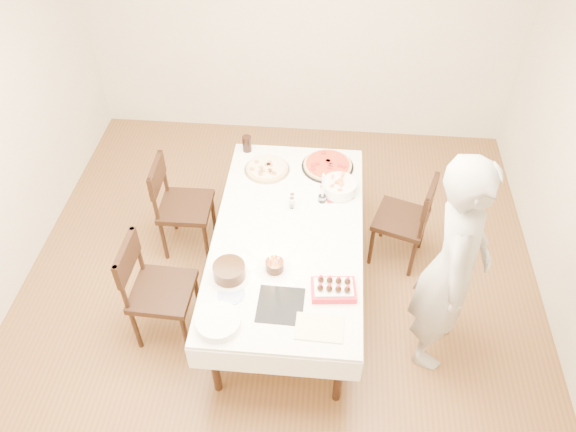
# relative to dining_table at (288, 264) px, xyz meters

# --- Properties ---
(floor) EXTENTS (5.00, 5.00, 0.00)m
(floor) POSITION_rel_dining_table_xyz_m (-0.08, -0.11, -0.38)
(floor) COLOR brown
(floor) RESTS_ON ground
(wall_back) EXTENTS (4.50, 0.04, 2.70)m
(wall_back) POSITION_rel_dining_table_xyz_m (-0.08, 2.39, 0.98)
(wall_back) COLOR beige
(wall_back) RESTS_ON floor
(dining_table) EXTENTS (1.19, 2.16, 0.75)m
(dining_table) POSITION_rel_dining_table_xyz_m (0.00, 0.00, 0.00)
(dining_table) COLOR white
(dining_table) RESTS_ON floor
(chair_right_savory) EXTENTS (0.59, 0.59, 0.92)m
(chair_right_savory) POSITION_rel_dining_table_xyz_m (0.93, 0.52, 0.08)
(chair_right_savory) COLOR black
(chair_right_savory) RESTS_ON floor
(chair_left_savory) EXTENTS (0.49, 0.49, 0.95)m
(chair_left_savory) POSITION_rel_dining_table_xyz_m (-0.95, 0.49, 0.10)
(chair_left_savory) COLOR black
(chair_left_savory) RESTS_ON floor
(chair_left_dessert) EXTENTS (0.51, 0.51, 0.97)m
(chair_left_dessert) POSITION_rel_dining_table_xyz_m (-0.92, -0.45, 0.11)
(chair_left_dessert) COLOR black
(chair_left_dessert) RESTS_ON floor
(person) EXTENTS (0.60, 0.77, 1.88)m
(person) POSITION_rel_dining_table_xyz_m (1.17, -0.41, 0.56)
(person) COLOR #9E9A95
(person) RESTS_ON floor
(pizza_white) EXTENTS (0.41, 0.41, 0.04)m
(pizza_white) POSITION_rel_dining_table_xyz_m (-0.25, 0.72, 0.40)
(pizza_white) COLOR beige
(pizza_white) RESTS_ON dining_table
(pizza_pepperoni) EXTENTS (0.58, 0.58, 0.04)m
(pizza_pepperoni) POSITION_rel_dining_table_xyz_m (0.27, 0.81, 0.40)
(pizza_pepperoni) COLOR red
(pizza_pepperoni) RESTS_ON dining_table
(red_placemat) EXTENTS (0.29, 0.29, 0.01)m
(red_placemat) POSITION_rel_dining_table_xyz_m (0.36, 0.49, 0.38)
(red_placemat) COLOR #B21E1E
(red_placemat) RESTS_ON dining_table
(pasta_bowl) EXTENTS (0.33, 0.33, 0.09)m
(pasta_bowl) POSITION_rel_dining_table_xyz_m (0.38, 0.50, 0.43)
(pasta_bowl) COLOR white
(pasta_bowl) RESTS_ON dining_table
(taper_candle) EXTENTS (0.08, 0.08, 0.31)m
(taper_candle) POSITION_rel_dining_table_xyz_m (0.25, 0.38, 0.53)
(taper_candle) COLOR white
(taper_candle) RESTS_ON dining_table
(shaker_pair) EXTENTS (0.11, 0.11, 0.11)m
(shaker_pair) POSITION_rel_dining_table_xyz_m (0.01, 0.28, 0.43)
(shaker_pair) COLOR white
(shaker_pair) RESTS_ON dining_table
(cola_glass) EXTENTS (0.11, 0.11, 0.15)m
(cola_glass) POSITION_rel_dining_table_xyz_m (-0.46, 0.98, 0.45)
(cola_glass) COLOR black
(cola_glass) RESTS_ON dining_table
(layer_cake) EXTENTS (0.37, 0.37, 0.12)m
(layer_cake) POSITION_rel_dining_table_xyz_m (-0.38, -0.47, 0.43)
(layer_cake) COLOR black
(layer_cake) RESTS_ON dining_table
(cake_board) EXTENTS (0.32, 0.32, 0.01)m
(cake_board) POSITION_rel_dining_table_xyz_m (0.01, -0.69, 0.38)
(cake_board) COLOR black
(cake_board) RESTS_ON dining_table
(birthday_cake) EXTENTS (0.15, 0.15, 0.14)m
(birthday_cake) POSITION_rel_dining_table_xyz_m (-0.06, -0.38, 0.46)
(birthday_cake) COLOR #311C0D
(birthday_cake) RESTS_ON dining_table
(strawberry_box) EXTENTS (0.33, 0.24, 0.08)m
(strawberry_box) POSITION_rel_dining_table_xyz_m (0.37, -0.55, 0.41)
(strawberry_box) COLOR red
(strawberry_box) RESTS_ON dining_table
(box_lid) EXTENTS (0.32, 0.22, 0.03)m
(box_lid) POSITION_rel_dining_table_xyz_m (0.28, -0.85, 0.38)
(box_lid) COLOR beige
(box_lid) RESTS_ON dining_table
(plate_stack) EXTENTS (0.33, 0.33, 0.06)m
(plate_stack) POSITION_rel_dining_table_xyz_m (-0.38, -0.88, 0.41)
(plate_stack) COLOR white
(plate_stack) RESTS_ON dining_table
(china_plate) EXTENTS (0.25, 0.25, 0.01)m
(china_plate) POSITION_rel_dining_table_xyz_m (-0.34, -0.63, 0.38)
(china_plate) COLOR white
(china_plate) RESTS_ON dining_table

